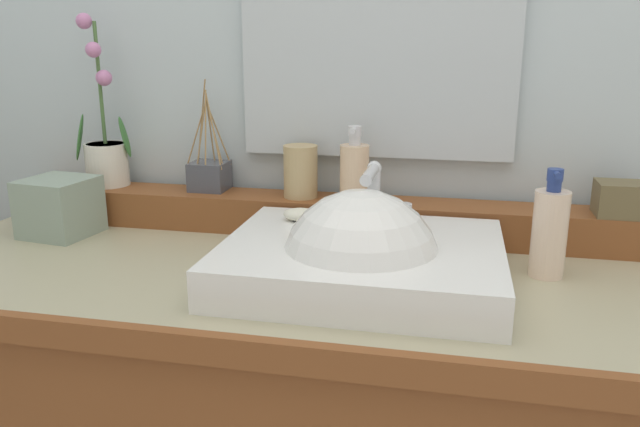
% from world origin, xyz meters
% --- Properties ---
extents(wall_back, '(2.94, 0.20, 2.40)m').
position_xyz_m(wall_back, '(0.00, 0.39, 1.20)').
color(wall_back, silver).
rests_on(wall_back, ground).
extents(back_ledge, '(1.36, 0.11, 0.08)m').
position_xyz_m(back_ledge, '(0.00, 0.22, 0.91)').
color(back_ledge, brown).
rests_on(back_ledge, vanity_cabinet).
extents(sink_basin, '(0.46, 0.38, 0.29)m').
position_xyz_m(sink_basin, '(0.13, -0.05, 0.90)').
color(sink_basin, white).
rests_on(sink_basin, vanity_cabinet).
extents(soap_bar, '(0.07, 0.04, 0.02)m').
position_xyz_m(soap_bar, '(0.00, 0.07, 0.95)').
color(soap_bar, silver).
rests_on(soap_bar, sink_basin).
extents(potted_plant, '(0.13, 0.09, 0.37)m').
position_xyz_m(potted_plant, '(-0.49, 0.23, 1.03)').
color(potted_plant, silver).
rests_on(potted_plant, back_ledge).
extents(soap_dispenser, '(0.06, 0.06, 0.15)m').
position_xyz_m(soap_dispenser, '(0.08, 0.20, 1.01)').
color(soap_dispenser, beige).
rests_on(soap_dispenser, back_ledge).
extents(tumbler_cup, '(0.07, 0.07, 0.11)m').
position_xyz_m(tumbler_cup, '(-0.04, 0.22, 1.00)').
color(tumbler_cup, tan).
rests_on(tumbler_cup, back_ledge).
extents(reed_diffuser, '(0.09, 0.08, 0.24)m').
position_xyz_m(reed_diffuser, '(-0.25, 0.24, 0.98)').
color(reed_diffuser, '#464851').
rests_on(reed_diffuser, back_ledge).
extents(trinket_box, '(0.09, 0.08, 0.06)m').
position_xyz_m(trinket_box, '(0.58, 0.20, 0.98)').
color(trinket_box, brown).
rests_on(trinket_box, back_ledge).
extents(lotion_bottle, '(0.06, 0.06, 0.19)m').
position_xyz_m(lotion_bottle, '(0.44, 0.05, 0.95)').
color(lotion_bottle, beige).
rests_on(lotion_bottle, vanity_cabinet).
extents(tissue_box, '(0.15, 0.15, 0.12)m').
position_xyz_m(tissue_box, '(-0.52, 0.09, 0.93)').
color(tissue_box, gray).
rests_on(tissue_box, vanity_cabinet).
extents(mirror, '(0.56, 0.02, 0.55)m').
position_xyz_m(mirror, '(0.11, 0.28, 1.31)').
color(mirror, silver).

